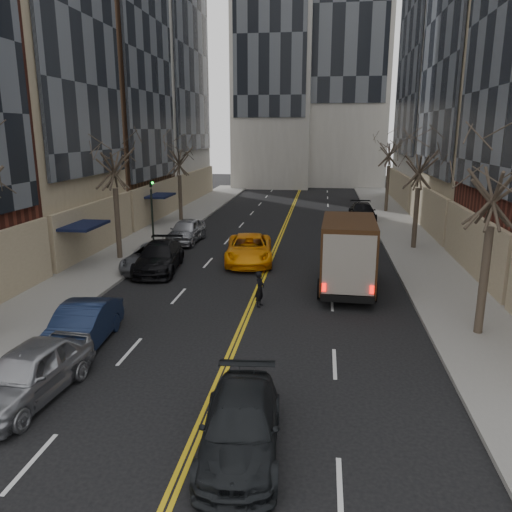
{
  "coord_description": "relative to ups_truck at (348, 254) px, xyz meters",
  "views": [
    {
      "loc": [
        2.94,
        -7.16,
        7.39
      ],
      "look_at": [
        0.19,
        13.3,
        2.2
      ],
      "focal_mm": 35.0,
      "sensor_mm": 36.0,
      "label": 1
    }
  ],
  "objects": [
    {
      "name": "sidewalk_left",
      "position": [
        -13.2,
        10.9,
        -1.67
      ],
      "size": [
        4.0,
        66.0,
        0.15
      ],
      "primitive_type": "cube",
      "color": "slate",
      "rests_on": "ground"
    },
    {
      "name": "sidewalk_right",
      "position": [
        4.8,
        10.9,
        -1.67
      ],
      "size": [
        4.0,
        66.0,
        0.15
      ],
      "primitive_type": "cube",
      "color": "slate",
      "rests_on": "ground"
    },
    {
      "name": "streetwall_left",
      "position": [
        -20.5,
        14.8,
        13.81
      ],
      "size": [
        14.0,
        49.5,
        36.0
      ],
      "color": "#562319",
      "rests_on": "ground"
    },
    {
      "name": "tree_lf_mid",
      "position": [
        -13.0,
        3.9,
        4.85
      ],
      "size": [
        3.2,
        3.2,
        8.91
      ],
      "color": "#382D23",
      "rests_on": "sidewalk_left"
    },
    {
      "name": "tree_lf_far",
      "position": [
        -13.0,
        16.9,
        4.28
      ],
      "size": [
        3.2,
        3.2,
        8.12
      ],
      "color": "#382D23",
      "rests_on": "sidewalk_left"
    },
    {
      "name": "tree_rt_near",
      "position": [
        4.6,
        -5.1,
        4.71
      ],
      "size": [
        3.2,
        3.2,
        8.71
      ],
      "color": "#382D23",
      "rests_on": "sidewalk_right"
    },
    {
      "name": "tree_rt_mid",
      "position": [
        4.6,
        8.9,
        4.42
      ],
      "size": [
        3.2,
        3.2,
        8.32
      ],
      "color": "#382D23",
      "rests_on": "sidewalk_right"
    },
    {
      "name": "tree_rt_far",
      "position": [
        4.6,
        23.9,
        5.0
      ],
      "size": [
        3.2,
        3.2,
        9.11
      ],
      "color": "#382D23",
      "rests_on": "sidewalk_right"
    },
    {
      "name": "traffic_signal",
      "position": [
        -11.59,
        5.9,
        1.07
      ],
      "size": [
        0.29,
        0.26,
        4.7
      ],
      "color": "black",
      "rests_on": "sidewalk_left"
    },
    {
      "name": "ups_truck",
      "position": [
        0.0,
        0.0,
        0.0
      ],
      "size": [
        2.76,
        6.4,
        3.46
      ],
      "rotation": [
        0.0,
        0.0,
        -0.03
      ],
      "color": "black",
      "rests_on": "ground"
    },
    {
      "name": "observer_sedan",
      "position": [
        -3.0,
        -13.01,
        -1.09
      ],
      "size": [
        2.19,
        4.65,
        1.31
      ],
      "rotation": [
        0.0,
        0.0,
        0.08
      ],
      "color": "black",
      "rests_on": "ground"
    },
    {
      "name": "taxi",
      "position": [
        -5.37,
        4.37,
        -0.97
      ],
      "size": [
        3.24,
        5.87,
        1.56
      ],
      "primitive_type": "imported",
      "rotation": [
        0.0,
        0.0,
        0.12
      ],
      "color": "#FC9A0A",
      "rests_on": "ground"
    },
    {
      "name": "pedestrian",
      "position": [
        -3.82,
        -2.96,
        -0.97
      ],
      "size": [
        0.48,
        0.63,
        1.56
      ],
      "primitive_type": "imported",
      "rotation": [
        0.0,
        0.0,
        1.37
      ],
      "color": "black",
      "rests_on": "ground"
    },
    {
      "name": "parked_lf_a",
      "position": [
        -9.3,
        -11.46,
        -0.96
      ],
      "size": [
        2.24,
        4.75,
        1.57
      ],
      "primitive_type": "imported",
      "rotation": [
        0.0,
        0.0,
        -0.08
      ],
      "color": "#9A9CA1",
      "rests_on": "ground"
    },
    {
      "name": "parked_lf_b",
      "position": [
        -9.49,
        -7.87,
        -1.0
      ],
      "size": [
        1.91,
        4.61,
        1.48
      ],
      "primitive_type": "imported",
      "rotation": [
        0.0,
        0.0,
        0.08
      ],
      "color": "#101932",
      "rests_on": "ground"
    },
    {
      "name": "parked_lf_c",
      "position": [
        -10.5,
        2.22,
        -1.07
      ],
      "size": [
        2.25,
        4.86,
        1.35
      ],
      "primitive_type": "imported",
      "rotation": [
        0.0,
        0.0,
        -0.0
      ],
      "color": "#55575D",
      "rests_on": "ground"
    },
    {
      "name": "parked_lf_d",
      "position": [
        -9.94,
        1.94,
        -0.98
      ],
      "size": [
        2.72,
        5.46,
        1.52
      ],
      "primitive_type": "imported",
      "rotation": [
        0.0,
        0.0,
        0.11
      ],
      "color": "black",
      "rests_on": "ground"
    },
    {
      "name": "parked_lf_e",
      "position": [
        -10.37,
        9.05,
        -0.95
      ],
      "size": [
        1.98,
        4.72,
        1.59
      ],
      "primitive_type": "imported",
      "rotation": [
        0.0,
        0.0,
        -0.02
      ],
      "color": "#A1A3A8",
      "rests_on": "ground"
    },
    {
      "name": "parked_rt_a",
      "position": [
        1.1,
        7.08,
        -1.11
      ],
      "size": [
        1.39,
        3.89,
        1.28
      ],
      "primitive_type": "imported",
      "rotation": [
        0.0,
        0.0,
        0.01
      ],
      "color": "#44454B",
      "rests_on": "ground"
    },
    {
      "name": "parked_rt_b",
      "position": [
        0.9,
        11.87,
        -0.98
      ],
      "size": [
        2.57,
        5.51,
        1.53
      ],
      "primitive_type": "imported",
      "rotation": [
        0.0,
        0.0,
        -0.01
      ],
      "color": "#B4B7BC",
      "rests_on": "ground"
    },
    {
      "name": "parked_rt_c",
      "position": [
        2.1,
        19.23,
        -1.0
      ],
      "size": [
        2.15,
        5.14,
        1.48
      ],
      "primitive_type": "imported",
      "rotation": [
        0.0,
        0.0,
        0.01
      ],
      "color": "black",
      "rests_on": "ground"
    }
  ]
}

